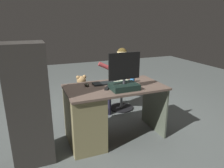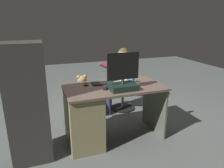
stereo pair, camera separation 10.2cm
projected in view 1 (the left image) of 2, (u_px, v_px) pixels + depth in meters
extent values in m
plane|color=#565C5A|center=(105.00, 124.00, 3.35)|extent=(10.00, 10.00, 0.00)
cube|color=brown|center=(115.00, 87.00, 2.79)|extent=(1.31, 0.71, 0.03)
cube|color=olive|center=(84.00, 119.00, 2.75)|extent=(0.42, 0.65, 0.73)
cube|color=#505849|center=(154.00, 106.00, 3.13)|extent=(0.02, 0.64, 0.73)
cube|color=black|center=(124.00, 87.00, 2.66)|extent=(0.34, 0.26, 0.07)
cylinder|color=#333338|center=(124.00, 81.00, 2.64)|extent=(0.04, 0.04, 0.06)
cube|color=black|center=(124.00, 66.00, 2.58)|extent=(0.41, 0.02, 0.33)
cube|color=black|center=(124.00, 66.00, 2.59)|extent=(0.38, 0.00, 0.30)
cube|color=black|center=(108.00, 83.00, 2.90)|extent=(0.42, 0.14, 0.02)
ellipsoid|color=#2A281E|center=(87.00, 85.00, 2.79)|extent=(0.06, 0.10, 0.04)
cylinder|color=#3372BF|center=(132.00, 79.00, 2.94)|extent=(0.07, 0.07, 0.10)
cube|color=black|center=(107.00, 88.00, 2.69)|extent=(0.12, 0.15, 0.02)
cube|color=beige|center=(127.00, 84.00, 2.86)|extent=(0.29, 0.35, 0.02)
cylinder|color=black|center=(83.00, 118.00, 3.54)|extent=(0.48, 0.48, 0.03)
cylinder|color=gray|center=(83.00, 108.00, 3.49)|extent=(0.04, 0.04, 0.34)
cylinder|color=#363651|center=(82.00, 97.00, 3.43)|extent=(0.38, 0.38, 0.06)
ellipsoid|color=#A37D4E|center=(82.00, 90.00, 3.39)|extent=(0.18, 0.15, 0.19)
sphere|color=#A37D4E|center=(81.00, 80.00, 3.35)|extent=(0.15, 0.15, 0.15)
sphere|color=beige|center=(80.00, 80.00, 3.41)|extent=(0.06, 0.06, 0.06)
sphere|color=#A37D4E|center=(84.00, 77.00, 3.35)|extent=(0.06, 0.06, 0.06)
sphere|color=#A37D4E|center=(78.00, 77.00, 3.31)|extent=(0.06, 0.06, 0.06)
cylinder|color=#A37D4E|center=(87.00, 86.00, 3.44)|extent=(0.05, 0.14, 0.10)
cylinder|color=#A37D4E|center=(76.00, 87.00, 3.38)|extent=(0.05, 0.14, 0.10)
cylinder|color=#A37D4E|center=(83.00, 91.00, 3.52)|extent=(0.06, 0.11, 0.06)
cylinder|color=#A37D4E|center=(78.00, 92.00, 3.49)|extent=(0.06, 0.11, 0.06)
cylinder|color=black|center=(121.00, 108.00, 3.95)|extent=(0.44, 0.44, 0.03)
cylinder|color=gray|center=(121.00, 99.00, 3.90)|extent=(0.04, 0.04, 0.34)
cylinder|color=#395E5E|center=(122.00, 88.00, 3.84)|extent=(0.37, 0.37, 0.06)
cube|color=maroon|center=(122.00, 73.00, 3.76)|extent=(0.26, 0.35, 0.51)
sphere|color=tan|center=(122.00, 54.00, 3.65)|extent=(0.19, 0.19, 0.19)
sphere|color=#473817|center=(122.00, 53.00, 3.65)|extent=(0.17, 0.17, 0.17)
cylinder|color=maroon|center=(122.00, 72.00, 3.50)|extent=(0.41, 0.15, 0.24)
cylinder|color=maroon|center=(109.00, 68.00, 3.82)|extent=(0.41, 0.15, 0.24)
cylinder|color=#2F2D47|center=(117.00, 89.00, 3.67)|extent=(0.36, 0.17, 0.11)
cylinder|color=#2F2D47|center=(108.00, 103.00, 3.65)|extent=(0.10, 0.10, 0.42)
cylinder|color=#2F2D47|center=(111.00, 86.00, 3.81)|extent=(0.36, 0.17, 0.11)
cylinder|color=#2F2D47|center=(103.00, 100.00, 3.79)|extent=(0.10, 0.10, 0.42)
cube|color=#302D2A|center=(29.00, 106.00, 2.32)|extent=(0.44, 0.36, 1.39)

